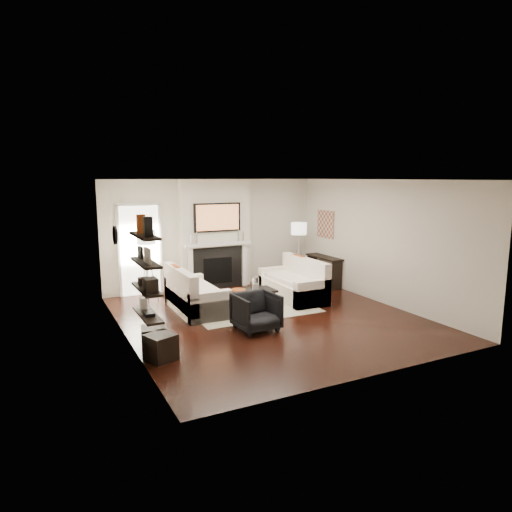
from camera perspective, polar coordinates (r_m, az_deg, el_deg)
name	(u,v)px	position (r m, az deg, el deg)	size (l,w,h in m)	color
room_envelope	(270,251)	(8.79, 1.74, 0.69)	(6.00, 6.00, 6.00)	black
chimney_breast	(215,234)	(11.38, -5.12, 2.74)	(1.80, 0.25, 2.70)	silver
fireplace_surround	(218,268)	(11.39, -4.81, -1.48)	(1.30, 0.02, 1.04)	black
firebox	(218,271)	(11.40, -4.79, -1.83)	(0.75, 0.02, 0.65)	black
mantel_pilaster_l	(190,269)	(11.12, -8.20, -1.67)	(0.12, 0.08, 1.10)	white
mantel_pilaster_r	(244,264)	(11.64, -1.46, -1.06)	(0.12, 0.08, 1.10)	white
mantel_shelf	(218,244)	(11.24, -4.76, 1.48)	(1.70, 0.18, 0.07)	white
tv_body	(217,217)	(11.19, -4.85, 4.84)	(1.20, 0.06, 0.70)	black
tv_screen	(218,217)	(11.16, -4.79, 4.83)	(1.10, 0.01, 0.62)	#BF723F
candlestick_l_tall	(197,238)	(11.04, -7.44, 2.24)	(0.04, 0.04, 0.30)	silver
candlestick_l_short	(191,240)	(11.00, -8.08, 2.04)	(0.04, 0.04, 0.24)	silver
candlestick_r_tall	(238,235)	(11.44, -2.23, 2.58)	(0.04, 0.04, 0.30)	silver
candlestick_r_short	(243,236)	(11.49, -1.63, 2.47)	(0.04, 0.04, 0.24)	silver
hallway_panel	(140,251)	(10.99, -14.31, 0.65)	(0.90, 0.02, 2.10)	white
door_trim_l	(119,252)	(10.89, -16.75, 0.45)	(0.06, 0.06, 2.16)	white
door_trim_r	(160,249)	(11.08, -11.86, 0.81)	(0.06, 0.06, 2.16)	white
door_trim_top	(138,204)	(10.86, -14.53, 6.26)	(1.02, 0.06, 0.06)	white
rug	(249,307)	(9.80, -0.92, -6.41)	(2.60, 2.00, 0.01)	beige
loveseat_left_base	(196,301)	(9.57, -7.47, -5.63)	(0.85, 1.80, 0.42)	white
loveseat_left_back	(180,288)	(9.39, -9.45, -3.99)	(0.18, 1.80, 0.80)	white
loveseat_left_arm_n	(210,307)	(8.81, -5.75, -6.35)	(0.85, 0.18, 0.60)	white
loveseat_left_arm_s	(184,289)	(10.29, -8.96, -4.05)	(0.85, 0.18, 0.60)	white
loveseat_left_cushion	(198,289)	(9.52, -7.22, -4.09)	(0.63, 1.44, 0.10)	white
pillow_left_orange	(176,276)	(9.62, -10.01, -2.42)	(0.10, 0.42, 0.42)	#A14113
pillow_left_charcoal	(185,282)	(9.06, -8.92, -3.21)	(0.10, 0.40, 0.40)	black
loveseat_right_base	(293,290)	(10.45, 4.59, -4.26)	(0.85, 1.80, 0.42)	white
loveseat_right_back	(305,275)	(10.55, 6.17, -2.38)	(0.18, 1.80, 0.80)	white
loveseat_right_arm_n	(312,294)	(9.76, 7.05, -4.76)	(0.85, 0.18, 0.60)	white
loveseat_right_arm_s	(275,279)	(11.11, 2.44, -2.90)	(0.85, 0.18, 0.60)	white
loveseat_right_cushion	(291,279)	(10.36, 4.37, -2.89)	(0.63, 1.44, 0.10)	white
pillow_right_orange	(298,264)	(10.75, 5.33, -1.02)	(0.10, 0.42, 0.42)	#A14113
pillow_right_charcoal	(313,269)	(10.26, 7.09, -1.64)	(0.10, 0.40, 0.40)	black
coffee_table	(249,292)	(9.50, -0.88, -4.46)	(1.10, 0.55, 0.04)	black
coffee_leg_nw	(231,307)	(9.17, -3.12, -6.38)	(0.02, 0.02, 0.38)	silver
coffee_leg_ne	(275,301)	(9.59, 2.40, -5.64)	(0.02, 0.02, 0.38)	silver
coffee_leg_sw	(223,302)	(9.56, -4.17, -5.71)	(0.02, 0.02, 0.38)	silver
coffee_leg_se	(265,296)	(9.96, 1.17, -5.04)	(0.02, 0.02, 0.38)	silver
hurricane_glass	(255,283)	(9.53, -0.07, -3.43)	(0.15, 0.15, 0.26)	white
hurricane_candle	(255,286)	(9.54, -0.07, -3.81)	(0.09, 0.09, 0.13)	white
copper_bowl	(238,291)	(9.39, -2.26, -4.36)	(0.32, 0.32, 0.05)	#C85B21
armchair	(256,310)	(8.30, 0.05, -6.77)	(0.73, 0.68, 0.75)	black
lamp_left_post	(148,275)	(10.41, -13.39, -2.34)	(0.02, 0.02, 1.20)	silver
lamp_left_shade	(146,237)	(10.27, -13.58, 2.30)	(0.40, 0.40, 0.30)	white
lamp_left_leg_a	(153,275)	(10.44, -12.80, -2.29)	(0.02, 0.02, 1.25)	silver
lamp_left_leg_b	(144,275)	(10.49, -13.80, -2.26)	(0.02, 0.02, 1.25)	silver
lamp_left_leg_c	(146,276)	(10.31, -13.57, -2.47)	(0.02, 0.02, 1.25)	silver
lamp_right_post	(298,261)	(11.85, 5.32, -0.65)	(0.02, 0.02, 1.20)	silver
lamp_right_shade	(299,229)	(11.73, 5.39, 3.44)	(0.40, 0.40, 0.30)	white
lamp_right_leg_a	(302,261)	(11.91, 5.77, -0.61)	(0.02, 0.02, 1.25)	silver
lamp_right_leg_b	(295,261)	(11.90, 4.86, -0.60)	(0.02, 0.02, 1.25)	silver
lamp_right_leg_c	(299,262)	(11.74, 5.34, -0.75)	(0.02, 0.02, 1.25)	silver
console_top	(324,257)	(11.77, 8.53, -0.14)	(0.35, 1.20, 0.04)	black
console_leg_n	(337,276)	(11.41, 10.07, -2.42)	(0.30, 0.04, 0.71)	black
console_leg_s	(312,268)	(12.29, 7.02, -1.47)	(0.30, 0.04, 0.71)	black
wall_art	(326,224)	(11.92, 8.69, 3.96)	(0.03, 0.70, 0.70)	#A76F53
shelf_bottom	(148,315)	(7.11, -13.37, -7.16)	(0.25, 1.00, 0.04)	black
shelf_lower	(147,289)	(7.01, -13.50, -4.03)	(0.25, 1.00, 0.04)	black
shelf_upper	(146,263)	(6.92, -13.63, -0.82)	(0.25, 1.00, 0.04)	black
shelf_top	(144,236)	(6.86, -13.77, 2.47)	(0.25, 1.00, 0.04)	black
decor_magfile_a	(148,227)	(6.61, -13.35, 3.59)	(0.12, 0.10, 0.28)	black
decor_magfile_b	(141,224)	(7.03, -14.17, 3.92)	(0.12, 0.10, 0.28)	#A14113
decor_frame_a	(147,256)	(6.78, -13.43, 0.06)	(0.04, 0.30, 0.22)	white
decor_frame_b	(140,252)	(7.22, -14.25, 0.46)	(0.04, 0.22, 0.18)	black
decor_wine_rack	(151,285)	(6.73, -13.04, -3.55)	(0.18, 0.25, 0.20)	black
decor_box_small	(143,281)	(7.18, -13.89, -3.08)	(0.15, 0.12, 0.12)	black
decor_books	(149,314)	(7.01, -13.20, -7.05)	(0.14, 0.20, 0.05)	black
decor_box_tall	(143,303)	(7.35, -13.92, -5.76)	(0.10, 0.10, 0.18)	white
clock_rim	(115,235)	(8.72, -17.21, 2.50)	(0.34, 0.34, 0.04)	black
clock_face	(116,235)	(8.72, -17.05, 2.51)	(0.29, 0.29, 0.01)	white
ottoman_near	(154,339)	(7.56, -12.59, -10.10)	(0.40, 0.40, 0.40)	black
ottoman_far	(161,347)	(7.20, -11.82, -11.09)	(0.40, 0.40, 0.40)	black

